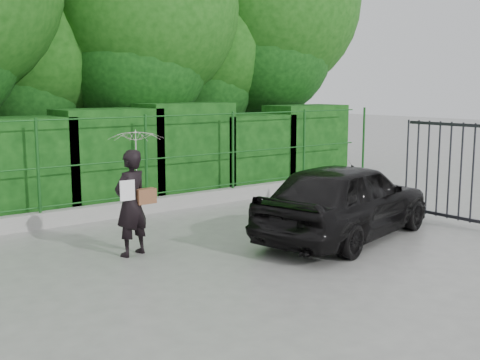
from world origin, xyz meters
TOP-DOWN VIEW (x-y plane):
  - ground at (0.00, 0.00)m, footprint 80.00×80.00m
  - kerb at (0.00, 4.50)m, footprint 14.00×0.25m
  - fence at (0.22, 4.50)m, footprint 14.13×0.06m
  - hedge at (-0.07, 5.50)m, footprint 14.20×1.20m
  - trees at (1.14, 7.74)m, footprint 17.10×6.15m
  - woman at (-1.31, 1.78)m, footprint 0.93×0.87m
  - car at (2.11, 0.41)m, footprint 4.37×2.57m

SIDE VIEW (x-z plane):
  - ground at x=0.00m, z-range 0.00..0.00m
  - kerb at x=0.00m, z-range 0.00..0.30m
  - car at x=2.11m, z-range 0.00..1.40m
  - hedge at x=-0.07m, z-range -0.06..2.23m
  - fence at x=0.22m, z-range 0.30..2.10m
  - woman at x=-1.31m, z-range 0.28..2.29m
  - trees at x=1.14m, z-range 0.58..8.66m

